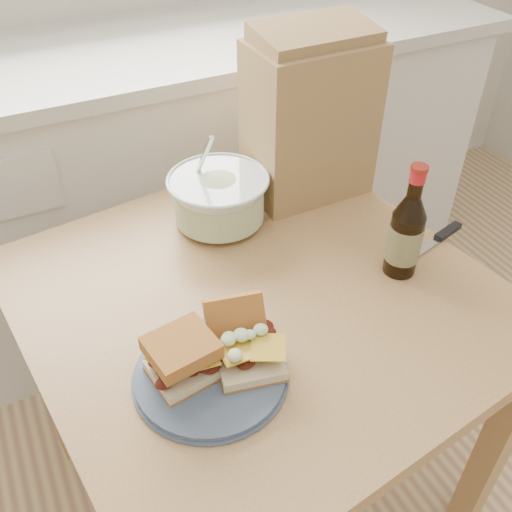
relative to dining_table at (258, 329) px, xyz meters
name	(u,v)px	position (x,y,z in m)	size (l,w,h in m)	color
cabinet_run	(127,190)	(-0.05, 0.88, -0.15)	(2.50, 0.64, 0.94)	silver
dining_table	(258,329)	(0.00, 0.00, 0.00)	(0.98, 0.98, 0.73)	tan
plate	(210,375)	(-0.17, -0.15, 0.12)	(0.26, 0.26, 0.02)	#44546E
sandwich_left	(182,357)	(-0.21, -0.14, 0.16)	(0.12, 0.11, 0.08)	beige
sandwich_right	(245,344)	(-0.10, -0.15, 0.15)	(0.13, 0.17, 0.09)	beige
coleslaw_bowl	(219,201)	(0.03, 0.25, 0.17)	(0.23, 0.23, 0.23)	silver
beer_bottle	(406,234)	(0.29, -0.07, 0.20)	(0.07, 0.07, 0.25)	black
knife	(441,236)	(0.44, -0.03, 0.11)	(0.20, 0.07, 0.01)	silver
paper_bag	(309,121)	(0.28, 0.29, 0.29)	(0.28, 0.18, 0.36)	#A98751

